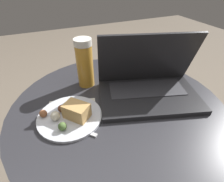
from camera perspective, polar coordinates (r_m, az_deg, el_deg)
The scene contains 6 objects.
table at distance 0.72m, azimuth 1.74°, elevation -12.36°, with size 0.76×0.76×0.57m.
napkin at distance 0.61m, azimuth -13.06°, elevation -6.23°, with size 0.19×0.16×0.00m.
laptop at distance 0.66m, azimuth 11.72°, elevation 2.38°, with size 0.41×0.32×0.23m.
beer_glass at distance 0.69m, azimuth -8.90°, elevation 8.98°, with size 0.07×0.07×0.19m.
snack_plate at distance 0.58m, azimuth -13.41°, elevation -7.57°, with size 0.21×0.21×0.06m.
fork at distance 0.57m, azimuth -13.99°, elevation -10.81°, with size 0.13×0.14×0.00m.
Camera 1 is at (-0.21, -0.43, 0.98)m, focal length 28.00 mm.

